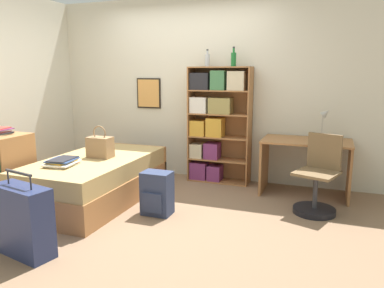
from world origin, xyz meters
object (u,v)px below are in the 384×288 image
Objects in this scene: handbag at (100,147)px; desk_lamp at (325,118)px; bookcase at (214,122)px; desk at (306,157)px; suitcase at (23,221)px; book_stack_on_bed at (62,162)px; backpack at (157,194)px; desk_chair at (317,188)px; bed at (96,179)px; dresser at (0,171)px; bottle_green at (207,60)px; bottle_brown at (234,59)px.

handbag is 0.94× the size of desk_lamp.
bookcase reaches higher than desk.
desk_lamp reaches higher than suitcase.
suitcase is (0.35, -0.95, -0.26)m from book_stack_on_bed.
backpack is at bearing -13.44° from handbag.
suitcase is 1.54× the size of backpack.
desk_chair is at bearing 10.88° from handbag.
dresser is at bearing -149.17° from bed.
desk is (2.49, 1.56, -0.08)m from book_stack_on_bed.
backpack is at bearing -157.53° from desk_chair.
desk_lamp is at bearing 39.56° from backpack.
suitcase reaches higher than bed.
desk reaches higher than backpack.
bookcase is (1.22, 1.73, 0.29)m from book_stack_on_bed.
bed is 0.55m from book_stack_on_bed.
bed is 2.19m from bottle_green.
backpack is at bearing -93.36° from bottle_green.
handbag reaches higher than book_stack_on_bed.
backpack is at bearing 15.50° from book_stack_on_bed.
dresser is at bearing -140.97° from bottle_brown.
bottle_brown is (1.13, 2.70, 1.41)m from suitcase.
desk_chair reaches higher than dresser.
bed is 1.79m from bookcase.
bed is at bearing -154.66° from desk_lamp.
handbag is at bearing 166.56° from backpack.
suitcase is 1.40m from backpack.
bed is 2.15× the size of desk_chair.
suitcase is 3.30m from desk.
book_stack_on_bed is at bearing -122.07° from bottle_green.
desk_lamp is at bearing 25.34° from bed.
book_stack_on_bed is 0.83m from dresser.
dresser is (-1.16, 0.84, 0.12)m from suitcase.
desk is 0.54m from desk_lamp.
backpack is (-0.46, -1.46, -1.48)m from bottle_brown.
bed is 7.25× the size of bottle_brown.
handbag reaches higher than desk_chair.
bottle_brown reaches higher than suitcase.
suitcase is 3.57m from desk_lamp.
bottle_brown is 1.41m from desk_lamp.
bookcase is at bearing 72.05° from suitcase.
bottle_brown is 0.24× the size of desk.
bed is 2.38m from bottle_brown.
bottle_brown reaches higher than desk.
desk is at bearing 106.03° from desk_chair.
bottle_brown is at bearing 49.73° from book_stack_on_bed.
desk_chair is at bearing -73.97° from desk.
desk_chair is at bearing 22.47° from backpack.
desk is at bearing -8.19° from bottle_green.
bottle_green reaches higher than bookcase.
desk_lamp is at bearing 88.09° from desk_chair.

